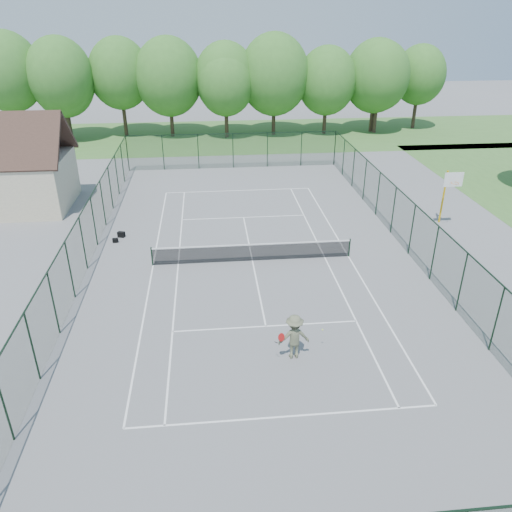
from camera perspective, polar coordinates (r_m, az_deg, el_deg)
The scene contains 11 objects.
ground at distance 27.86m, azimuth -0.41°, elevation -0.55°, with size 140.00×140.00×0.00m, color slate.
grass_far at distance 56.17m, azimuth -3.35°, elevation 13.55°, with size 80.00×16.00×0.01m, color #4B7D37.
court_lines at distance 27.86m, azimuth -0.41°, elevation -0.54°, with size 11.05×23.85×0.01m.
tennis_net at distance 27.60m, azimuth -0.41°, elevation 0.51°, with size 11.08×0.08×1.10m.
fence_enclosure at distance 27.18m, azimuth -0.42°, elevation 2.38°, with size 18.05×36.05×3.02m.
utility_building at distance 38.51m, azimuth -26.78°, elevation 9.38°, with size 8.60×6.27×6.63m.
tree_line_far at distance 55.12m, azimuth -3.52°, elevation 19.62°, with size 39.40×6.40×9.70m.
basketball_goal at distance 33.78m, azimuth 21.19°, elevation 7.34°, with size 1.20×1.43×3.65m.
sports_bag_a at distance 31.77m, azimuth -15.14°, elevation 2.39°, with size 0.42×0.25×0.34m, color black.
sports_bag_b at distance 31.15m, azimuth -15.78°, elevation 1.73°, with size 0.33×0.20×0.26m, color black.
tennis_player at distance 20.15m, azimuth 4.38°, elevation -9.18°, with size 2.16×0.86×1.95m.
Camera 1 is at (-2.27, -24.66, 12.76)m, focal length 35.00 mm.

